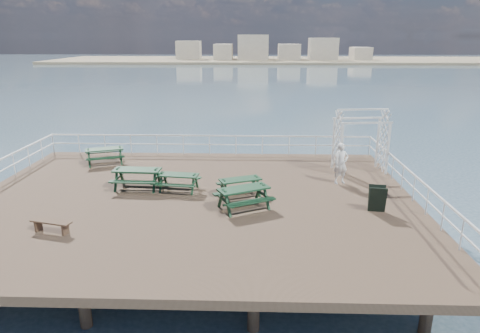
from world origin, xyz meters
The scene contains 12 objects.
ground centered at (0.00, 0.00, -0.15)m, with size 18.00×14.00×0.30m, color brown.
sea_backdrop centered at (12.54, 134.07, -0.51)m, with size 300.00×300.00×9.20m.
railing centered at (-0.07, 2.57, 0.87)m, with size 17.77×13.76×1.10m.
picnic_table_a centered at (-5.22, 4.82, 0.58)m, with size 2.29×2.07×0.91m.
picnic_table_b centered at (-2.56, 1.16, 0.62)m, with size 2.07×1.70×0.97m.
picnic_table_c centered at (1.92, 0.41, 0.53)m, with size 2.09×1.91×0.82m.
picnic_table_d centered at (-0.73, 0.94, 0.52)m, with size 1.84×1.56×0.82m.
picnic_table_e centered at (2.10, -0.98, 0.61)m, with size 2.45×2.29×0.95m.
flat_bench_far centered at (-4.31, -3.28, 0.31)m, with size 1.48×0.69×0.41m.
trellis_arbor centered at (7.60, 3.98, 1.36)m, with size 2.60×1.59×3.06m.
sandwich_board centered at (7.10, -1.13, 0.50)m, with size 0.68×0.54×1.03m.
person centered at (6.35, 2.10, 0.92)m, with size 0.67×0.44×1.84m, color white.
Camera 1 is at (2.46, -16.21, 6.34)m, focal length 32.00 mm.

